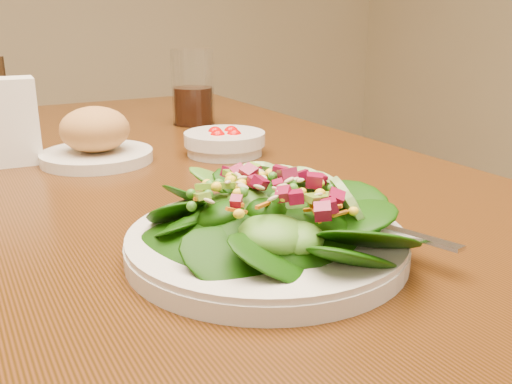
% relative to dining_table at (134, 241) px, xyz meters
% --- Properties ---
extents(dining_table, '(0.90, 1.40, 0.75)m').
position_rel_dining_table_xyz_m(dining_table, '(0.00, 0.00, 0.00)').
color(dining_table, '#49230F').
rests_on(dining_table, ground_plane).
extents(salad_plate, '(0.27, 0.26, 0.08)m').
position_rel_dining_table_xyz_m(salad_plate, '(0.04, -0.33, 0.13)').
color(salad_plate, silver).
rests_on(salad_plate, dining_table).
extents(bread_plate, '(0.17, 0.17, 0.08)m').
position_rel_dining_table_xyz_m(bread_plate, '(-0.02, 0.09, 0.14)').
color(bread_plate, silver).
rests_on(bread_plate, dining_table).
extents(tomato_bowl, '(0.13, 0.13, 0.04)m').
position_rel_dining_table_xyz_m(tomato_bowl, '(0.17, 0.04, 0.12)').
color(tomato_bowl, silver).
rests_on(tomato_bowl, dining_table).
extents(drinking_glass, '(0.08, 0.08, 0.15)m').
position_rel_dining_table_xyz_m(drinking_glass, '(0.23, 0.30, 0.16)').
color(drinking_glass, silver).
rests_on(drinking_glass, dining_table).
extents(napkin_holder, '(0.10, 0.06, 0.13)m').
position_rel_dining_table_xyz_m(napkin_holder, '(-0.14, 0.14, 0.17)').
color(napkin_holder, white).
rests_on(napkin_holder, dining_table).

